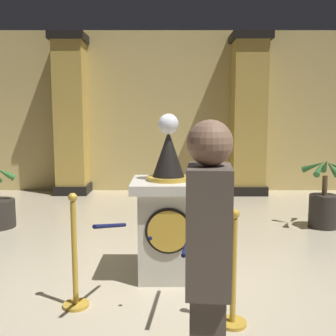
{
  "coord_description": "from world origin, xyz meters",
  "views": [
    {
      "loc": [
        0.19,
        -3.97,
        1.75
      ],
      "look_at": [
        0.19,
        0.22,
        1.19
      ],
      "focal_mm": 42.43,
      "sensor_mm": 36.0,
      "label": 1
    }
  ],
  "objects_px": {
    "stanchion_near": "(74,267)",
    "bystander_guest": "(208,275)",
    "potted_palm_right": "(323,204)",
    "stanchion_far": "(233,286)",
    "pedestal_clock": "(168,216)"
  },
  "relations": [
    {
      "from": "stanchion_near",
      "to": "pedestal_clock",
      "type": "bearing_deg",
      "value": 40.12
    },
    {
      "from": "pedestal_clock",
      "to": "bystander_guest",
      "type": "xyz_separation_m",
      "value": [
        0.2,
        -2.21,
        0.25
      ]
    },
    {
      "from": "stanchion_near",
      "to": "potted_palm_right",
      "type": "xyz_separation_m",
      "value": [
        3.29,
        2.62,
        -0.01
      ]
    },
    {
      "from": "pedestal_clock",
      "to": "bystander_guest",
      "type": "height_order",
      "value": "pedestal_clock"
    },
    {
      "from": "stanchion_near",
      "to": "bystander_guest",
      "type": "bearing_deg",
      "value": -54.66
    },
    {
      "from": "potted_palm_right",
      "to": "stanchion_far",
      "type": "bearing_deg",
      "value": -122.85
    },
    {
      "from": "stanchion_near",
      "to": "potted_palm_right",
      "type": "height_order",
      "value": "potted_palm_right"
    },
    {
      "from": "stanchion_near",
      "to": "potted_palm_right",
      "type": "distance_m",
      "value": 4.21
    },
    {
      "from": "stanchion_near",
      "to": "stanchion_far",
      "type": "xyz_separation_m",
      "value": [
        1.39,
        -0.32,
        -0.03
      ]
    },
    {
      "from": "stanchion_near",
      "to": "bystander_guest",
      "type": "relative_size",
      "value": 0.62
    },
    {
      "from": "pedestal_clock",
      "to": "potted_palm_right",
      "type": "distance_m",
      "value": 3.11
    },
    {
      "from": "pedestal_clock",
      "to": "bystander_guest",
      "type": "distance_m",
      "value": 2.23
    },
    {
      "from": "bystander_guest",
      "to": "pedestal_clock",
      "type": "bearing_deg",
      "value": 95.27
    },
    {
      "from": "pedestal_clock",
      "to": "stanchion_near",
      "type": "distance_m",
      "value": 1.16
    },
    {
      "from": "stanchion_near",
      "to": "bystander_guest",
      "type": "distance_m",
      "value": 1.91
    }
  ]
}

